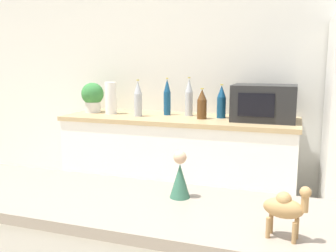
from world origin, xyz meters
TOP-DOWN VIEW (x-y plane):
  - wall_back at (0.00, 2.73)m, footprint 8.00×0.06m
  - back_counter at (-0.54, 2.40)m, footprint 1.95×0.63m
  - potted_plant at (-1.37, 2.43)m, footprint 0.20×0.20m
  - paper_towel_roll at (-1.16, 2.39)m, footprint 0.10×0.10m
  - microwave at (0.15, 2.42)m, footprint 0.48×0.37m
  - back_bottle_0 at (-0.48, 2.50)m, footprint 0.07×0.07m
  - back_bottle_1 at (-0.19, 2.46)m, footprint 0.07×0.07m
  - back_bottle_2 at (-0.88, 2.33)m, footprint 0.07×0.07m
  - back_bottle_3 at (-0.67, 2.48)m, footprint 0.06×0.06m
  - back_bottle_4 at (-0.33, 2.36)m, footprint 0.08×0.08m
  - camel_figurine at (0.37, 0.41)m, footprint 0.12×0.07m
  - wise_man_figurine_blue at (0.02, 0.61)m, footprint 0.07×0.07m

SIDE VIEW (x-z plane):
  - back_counter at x=-0.54m, z-range 0.00..0.93m
  - wise_man_figurine_blue at x=0.02m, z-range 0.91..1.07m
  - camel_figurine at x=0.37m, z-range 0.93..1.08m
  - back_bottle_4 at x=-0.33m, z-range 0.92..1.17m
  - back_bottle_1 at x=-0.19m, z-range 0.92..1.20m
  - paper_towel_roll at x=-1.16m, z-range 0.93..1.21m
  - microwave at x=0.15m, z-range 0.93..1.21m
  - potted_plant at x=-1.37m, z-range 0.94..1.21m
  - back_bottle_2 at x=-0.88m, z-range 0.92..1.23m
  - back_bottle_3 at x=-0.67m, z-range 0.92..1.24m
  - back_bottle_0 at x=-0.48m, z-range 0.92..1.25m
  - wall_back at x=0.00m, z-range 0.00..2.55m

